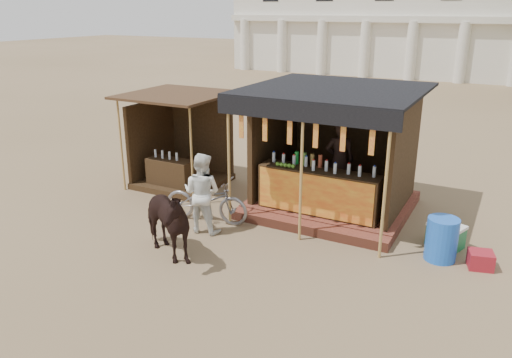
{
  "coord_description": "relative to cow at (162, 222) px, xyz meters",
  "views": [
    {
      "loc": [
        4.44,
        -6.8,
        4.36
      ],
      "look_at": [
        0.0,
        1.6,
        1.1
      ],
      "focal_mm": 35.0,
      "sensor_mm": 36.0,
      "label": 1
    }
  ],
  "objects": [
    {
      "name": "background_building",
      "position": [
        -1.06,
        30.2,
        3.28
      ],
      "size": [
        26.0,
        7.45,
        8.18
      ],
      "color": "silver",
      "rests_on": "ground"
    },
    {
      "name": "secondary_stall",
      "position": [
        -2.23,
        3.49,
        0.15
      ],
      "size": [
        2.4,
        2.4,
        2.38
      ],
      "color": "#3B2715",
      "rests_on": "ground"
    },
    {
      "name": "cow",
      "position": [
        0.0,
        0.0,
        0.0
      ],
      "size": [
        1.82,
        1.34,
        1.4
      ],
      "primitive_type": "imported",
      "rotation": [
        0.0,
        0.0,
        1.17
      ],
      "color": "black",
      "rests_on": "ground"
    },
    {
      "name": "motorbike",
      "position": [
        -0.19,
        1.72,
        -0.21
      ],
      "size": [
        1.95,
        0.94,
        0.98
      ],
      "primitive_type": "imported",
      "rotation": [
        0.0,
        0.0,
        1.73
      ],
      "color": "gray",
      "rests_on": "ground"
    },
    {
      "name": "blue_barrel",
      "position": [
        4.53,
        2.26,
        -0.3
      ],
      "size": [
        0.73,
        0.73,
        0.8
      ],
      "primitive_type": "cylinder",
      "rotation": [
        0.0,
        0.0,
        0.39
      ],
      "color": "blue",
      "rests_on": "ground"
    },
    {
      "name": "cooler",
      "position": [
        4.54,
        2.86,
        -0.47
      ],
      "size": [
        0.75,
        0.64,
        0.46
      ],
      "color": "#186C3A",
      "rests_on": "ground"
    },
    {
      "name": "ground",
      "position": [
        0.94,
        0.26,
        -0.7
      ],
      "size": [
        120.0,
        120.0,
        0.0
      ],
      "primitive_type": "plane",
      "color": "#846B4C",
      "rests_on": "ground"
    },
    {
      "name": "main_stall",
      "position": [
        1.94,
        3.62,
        0.33
      ],
      "size": [
        3.6,
        3.61,
        2.78
      ],
      "color": "brown",
      "rests_on": "ground"
    },
    {
      "name": "bystander",
      "position": [
        0.01,
        1.28,
        0.13
      ],
      "size": [
        0.86,
        0.69,
        1.66
      ],
      "primitive_type": "imported",
      "rotation": [
        0.0,
        0.0,
        3.23
      ],
      "color": "white",
      "rests_on": "ground"
    },
    {
      "name": "red_crate",
      "position": [
        5.22,
        2.26,
        -0.54
      ],
      "size": [
        0.49,
        0.47,
        0.31
      ],
      "primitive_type": "cube",
      "rotation": [
        0.0,
        0.0,
        0.26
      ],
      "color": "maroon",
      "rests_on": "ground"
    }
  ]
}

